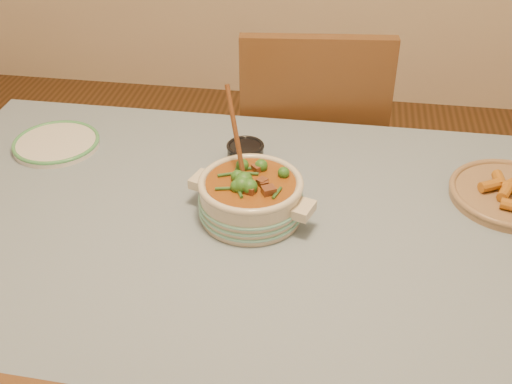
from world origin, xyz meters
TOP-DOWN VIEW (x-y plane):
  - dining_table at (0.00, 0.00)m, footprint 1.68×1.08m
  - stew_casserole at (0.01, 0.05)m, footprint 0.31×0.30m
  - white_plate at (-0.58, 0.28)m, footprint 0.30×0.30m
  - condiment_bowl at (-0.04, 0.28)m, footprint 0.13×0.13m
  - fried_plate at (0.64, 0.21)m, footprint 0.37×0.37m
  - chair_far at (0.11, 0.73)m, footprint 0.51×0.51m

SIDE VIEW (x-z plane):
  - chair_far at x=0.11m, z-range 0.07..1.06m
  - dining_table at x=0.00m, z-range 0.29..1.04m
  - white_plate at x=-0.58m, z-range 0.76..0.78m
  - fried_plate at x=0.64m, z-range 0.75..0.80m
  - condiment_bowl at x=-0.04m, z-range 0.76..0.81m
  - stew_casserole at x=0.01m, z-range 0.67..0.96m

